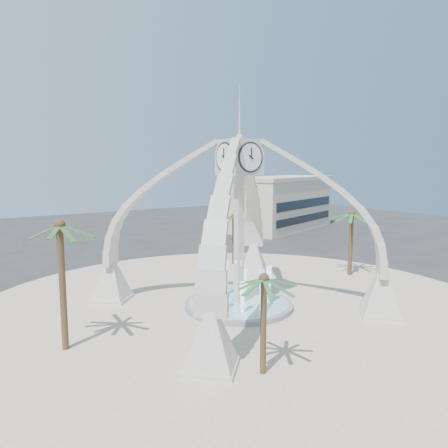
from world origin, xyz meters
TOP-DOWN VIEW (x-y plane):
  - ground at (0.00, 0.00)m, footprint 140.00×140.00m
  - plaza at (0.00, 0.00)m, footprint 40.00×40.00m
  - clock_tower at (-0.00, -0.00)m, footprint 17.94×17.94m
  - fountain at (0.00, 0.00)m, footprint 8.00×8.00m
  - building_ne at (30.00, 28.00)m, footprint 21.87×14.17m
  - palm_east at (14.45, 1.59)m, footprint 5.47×5.47m
  - palm_west at (-12.56, -0.22)m, footprint 4.47×4.47m
  - palm_north at (8.10, 11.75)m, footprint 3.84×3.84m
  - palm_south at (-5.15, -8.93)m, footprint 3.44×3.44m

SIDE VIEW (x-z plane):
  - ground at x=0.00m, z-range 0.00..0.00m
  - plaza at x=0.00m, z-range 0.00..0.06m
  - fountain at x=0.00m, z-range -1.52..2.10m
  - building_ne at x=30.00m, z-range 0.01..8.61m
  - palm_south at x=-5.15m, z-range 2.11..7.74m
  - palm_north at x=8.10m, z-range 2.20..8.01m
  - palm_east at x=14.45m, z-range 2.51..9.30m
  - clock_tower at x=0.00m, z-range -1.66..14.64m
  - palm_west at x=-12.56m, z-range 3.10..11.11m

